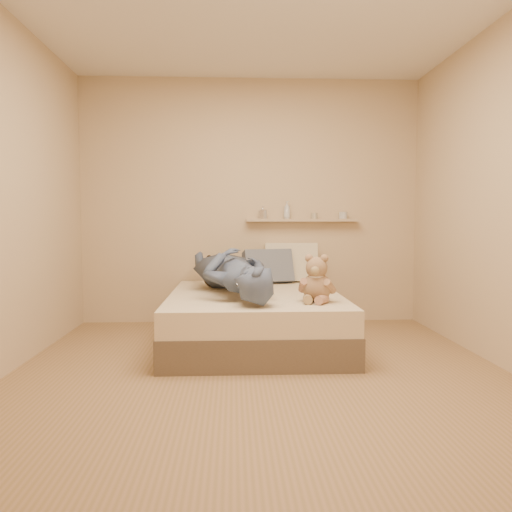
{
  "coord_description": "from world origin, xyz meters",
  "views": [
    {
      "loc": [
        -0.19,
        -3.47,
        1.09
      ],
      "look_at": [
        0.0,
        0.65,
        0.8
      ],
      "focal_mm": 35.0,
      "sensor_mm": 36.0,
      "label": 1
    }
  ],
  "objects_px": {
    "dark_plush": "(214,274)",
    "person": "(232,271)",
    "pillow_cream": "(291,263)",
    "bed": "(255,318)",
    "wall_shelf": "(302,220)",
    "teddy_bear": "(317,282)",
    "pillow_grey": "(268,267)",
    "game_console": "(248,282)"
  },
  "relations": [
    {
      "from": "dark_plush",
      "to": "person",
      "type": "bearing_deg",
      "value": -66.75
    },
    {
      "from": "pillow_cream",
      "to": "bed",
      "type": "bearing_deg",
      "value": -117.05
    },
    {
      "from": "bed",
      "to": "dark_plush",
      "type": "height_order",
      "value": "dark_plush"
    },
    {
      "from": "pillow_cream",
      "to": "wall_shelf",
      "type": "bearing_deg",
      "value": 32.07
    },
    {
      "from": "bed",
      "to": "wall_shelf",
      "type": "relative_size",
      "value": 1.58
    },
    {
      "from": "bed",
      "to": "teddy_bear",
      "type": "xyz_separation_m",
      "value": [
        0.47,
        -0.52,
        0.38
      ]
    },
    {
      "from": "dark_plush",
      "to": "person",
      "type": "relative_size",
      "value": 0.19
    },
    {
      "from": "wall_shelf",
      "to": "bed",
      "type": "bearing_deg",
      "value": -121.18
    },
    {
      "from": "pillow_cream",
      "to": "pillow_grey",
      "type": "relative_size",
      "value": 1.1
    },
    {
      "from": "pillow_cream",
      "to": "person",
      "type": "xyz_separation_m",
      "value": [
        -0.63,
        -0.86,
        0.0
      ]
    },
    {
      "from": "teddy_bear",
      "to": "pillow_grey",
      "type": "distance_m",
      "value": 1.25
    },
    {
      "from": "person",
      "to": "wall_shelf",
      "type": "distance_m",
      "value": 1.28
    },
    {
      "from": "game_console",
      "to": "teddy_bear",
      "type": "relative_size",
      "value": 0.52
    },
    {
      "from": "dark_plush",
      "to": "pillow_cream",
      "type": "xyz_separation_m",
      "value": [
        0.8,
        0.46,
        0.06
      ]
    },
    {
      "from": "bed",
      "to": "game_console",
      "type": "relative_size",
      "value": 9.57
    },
    {
      "from": "teddy_bear",
      "to": "pillow_cream",
      "type": "bearing_deg",
      "value": 91.83
    },
    {
      "from": "pillow_cream",
      "to": "pillow_grey",
      "type": "bearing_deg",
      "value": -151.07
    },
    {
      "from": "game_console",
      "to": "person",
      "type": "height_order",
      "value": "person"
    },
    {
      "from": "dark_plush",
      "to": "person",
      "type": "height_order",
      "value": "person"
    },
    {
      "from": "bed",
      "to": "wall_shelf",
      "type": "xyz_separation_m",
      "value": [
        0.55,
        0.91,
        0.88
      ]
    },
    {
      "from": "bed",
      "to": "dark_plush",
      "type": "distance_m",
      "value": 0.64
    },
    {
      "from": "person",
      "to": "bed",
      "type": "bearing_deg",
      "value": 173.96
    },
    {
      "from": "teddy_bear",
      "to": "person",
      "type": "xyz_separation_m",
      "value": [
        -0.67,
        0.5,
        0.05
      ]
    },
    {
      "from": "game_console",
      "to": "teddy_bear",
      "type": "distance_m",
      "value": 0.54
    },
    {
      "from": "bed",
      "to": "person",
      "type": "distance_m",
      "value": 0.48
    },
    {
      "from": "pillow_grey",
      "to": "teddy_bear",
      "type": "bearing_deg",
      "value": -76.28
    },
    {
      "from": "wall_shelf",
      "to": "pillow_cream",
      "type": "bearing_deg",
      "value": -147.93
    },
    {
      "from": "person",
      "to": "dark_plush",
      "type": "bearing_deg",
      "value": -80.33
    },
    {
      "from": "person",
      "to": "wall_shelf",
      "type": "bearing_deg",
      "value": -142.43
    },
    {
      "from": "teddy_bear",
      "to": "pillow_grey",
      "type": "xyz_separation_m",
      "value": [
        -0.3,
        1.21,
        0.01
      ]
    },
    {
      "from": "bed",
      "to": "pillow_cream",
      "type": "relative_size",
      "value": 3.45
    },
    {
      "from": "pillow_grey",
      "to": "wall_shelf",
      "type": "relative_size",
      "value": 0.42
    },
    {
      "from": "game_console",
      "to": "person",
      "type": "relative_size",
      "value": 0.12
    },
    {
      "from": "game_console",
      "to": "dark_plush",
      "type": "bearing_deg",
      "value": 108.24
    },
    {
      "from": "bed",
      "to": "game_console",
      "type": "height_order",
      "value": "game_console"
    },
    {
      "from": "game_console",
      "to": "pillow_cream",
      "type": "xyz_separation_m",
      "value": [
        0.5,
        1.37,
        0.03
      ]
    },
    {
      "from": "pillow_cream",
      "to": "teddy_bear",
      "type": "bearing_deg",
      "value": -88.17
    },
    {
      "from": "game_console",
      "to": "pillow_grey",
      "type": "bearing_deg",
      "value": 78.8
    },
    {
      "from": "bed",
      "to": "person",
      "type": "relative_size",
      "value": 1.12
    },
    {
      "from": "pillow_cream",
      "to": "wall_shelf",
      "type": "height_order",
      "value": "wall_shelf"
    },
    {
      "from": "game_console",
      "to": "wall_shelf",
      "type": "distance_m",
      "value": 1.65
    },
    {
      "from": "dark_plush",
      "to": "pillow_grey",
      "type": "bearing_deg",
      "value": 30.49
    }
  ]
}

